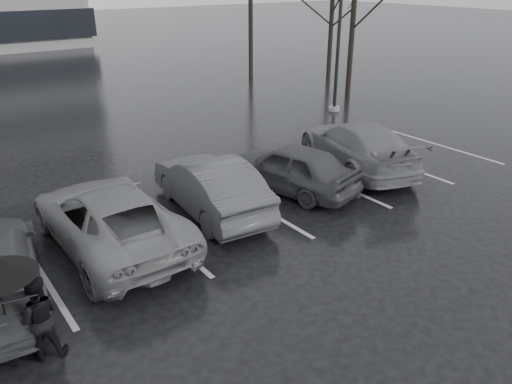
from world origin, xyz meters
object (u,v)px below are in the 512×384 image
(car_west_a, at_px, (210,185))
(pedestrian_right, at_px, (38,318))
(car_main, at_px, (291,167))
(tree_ne, at_px, (332,16))
(car_west_b, at_px, (109,217))
(car_east, at_px, (357,145))
(tree_east, at_px, (353,13))
(lamp_post, at_px, (340,19))
(tree_north, at_px, (251,1))

(car_west_a, height_order, pedestrian_right, pedestrian_right)
(car_main, xyz_separation_m, tree_ne, (12.50, 11.44, 2.81))
(car_west_b, relative_size, car_east, 1.00)
(pedestrian_right, xyz_separation_m, tree_ne, (20.10, 14.29, 2.76))
(pedestrian_right, height_order, tree_east, tree_east)
(car_east, xyz_separation_m, lamp_post, (4.52, 5.58, 3.19))
(tree_ne, bearing_deg, pedestrian_right, -144.59)
(tree_east, bearing_deg, lamp_post, -146.94)
(car_west_a, bearing_deg, tree_east, -144.07)
(car_west_a, distance_m, car_east, 5.44)
(tree_east, relative_size, tree_ne, 1.14)
(tree_ne, bearing_deg, car_west_a, -143.20)
(lamp_post, xyz_separation_m, tree_north, (1.59, 8.69, 0.31))
(car_main, xyz_separation_m, tree_north, (9.00, 14.44, 3.56))
(car_main, relative_size, car_west_b, 0.79)
(tree_east, bearing_deg, car_west_a, -149.95)
(pedestrian_right, height_order, lamp_post, lamp_post)
(car_main, bearing_deg, tree_ne, -151.14)
(car_west_b, bearing_deg, tree_north, -134.76)
(car_west_b, xyz_separation_m, tree_ne, (17.84, 11.47, 2.79))
(lamp_post, distance_m, tree_north, 8.84)
(car_main, height_order, pedestrian_right, pedestrian_right)
(car_west_a, height_order, tree_east, tree_east)
(tree_east, bearing_deg, car_main, -143.34)
(car_east, distance_m, tree_east, 10.68)
(car_west_b, relative_size, lamp_post, 0.60)
(tree_north, bearing_deg, lamp_post, -100.38)
(car_west_a, bearing_deg, pedestrian_right, 36.87)
(tree_ne, relative_size, tree_north, 0.82)
(car_west_b, bearing_deg, tree_east, -154.06)
(car_west_a, relative_size, car_east, 0.86)
(pedestrian_right, distance_m, tree_ne, 24.82)
(tree_east, bearing_deg, tree_north, 98.13)
(lamp_post, relative_size, tree_east, 1.08)
(car_east, height_order, tree_north, tree_north)
(car_west_a, bearing_deg, car_east, -174.18)
(lamp_post, bearing_deg, car_west_b, -155.61)
(car_west_a, xyz_separation_m, pedestrian_right, (-5.05, -3.03, 0.02))
(tree_east, height_order, tree_north, tree_north)
(tree_north, bearing_deg, car_main, -121.92)
(car_west_a, distance_m, tree_ne, 19.01)
(tree_ne, bearing_deg, lamp_post, -131.84)
(car_main, xyz_separation_m, tree_east, (10.00, 7.44, 3.31))
(car_east, height_order, tree_east, tree_east)
(car_main, xyz_separation_m, car_east, (2.88, 0.17, 0.05))
(tree_east, bearing_deg, pedestrian_right, -149.69)
(car_east, xyz_separation_m, pedestrian_right, (-10.49, -3.02, 0.00))
(tree_east, xyz_separation_m, tree_north, (-1.00, 7.00, 0.25))
(car_west_a, relative_size, lamp_post, 0.51)
(lamp_post, bearing_deg, tree_east, 33.06)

